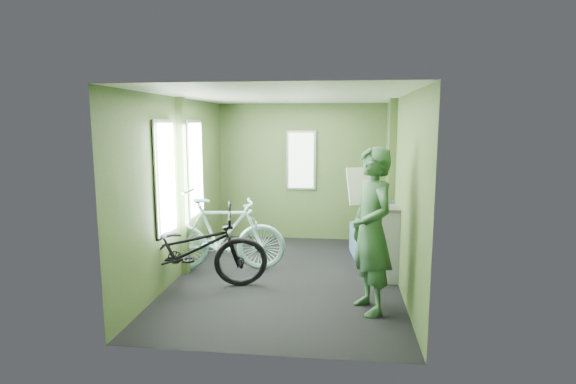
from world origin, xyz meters
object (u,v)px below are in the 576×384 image
object	(u,v)px
waste_box	(387,243)
bicycle_mint	(223,271)
bench_seat	(372,239)
passenger	(371,231)
bicycle_black	(189,289)

from	to	relation	value
waste_box	bicycle_mint	bearing A→B (deg)	178.44
bicycle_mint	bench_seat	bearing A→B (deg)	-75.53
passenger	waste_box	size ratio (longest dim) A/B	1.85
passenger	bench_seat	world-z (taller)	passenger
bicycle_black	bench_seat	xyz separation A→B (m)	(2.27, 1.57, 0.28)
bench_seat	bicycle_mint	bearing A→B (deg)	-163.72
passenger	waste_box	xyz separation A→B (m)	(0.26, 1.00, -0.40)
waste_box	bicycle_black	bearing A→B (deg)	-164.81
bicycle_mint	waste_box	xyz separation A→B (m)	(2.15, -0.06, 0.47)
bicycle_black	bicycle_mint	xyz separation A→B (m)	(0.23, 0.70, 0.00)
passenger	bench_seat	bearing A→B (deg)	152.93
bench_seat	bicycle_black	bearing A→B (deg)	-152.04
bicycle_black	bench_seat	world-z (taller)	bench_seat
bicycle_mint	bench_seat	size ratio (longest dim) A/B	1.77
bicycle_mint	passenger	world-z (taller)	passenger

